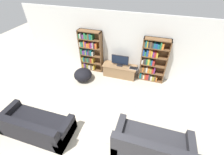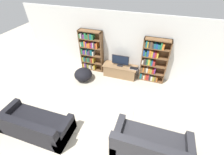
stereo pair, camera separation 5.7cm
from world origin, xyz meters
TOP-DOWN VIEW (x-y plane):
  - wall_back at (0.00, 4.23)m, footprint 8.80×0.06m
  - bookshelf_left at (-1.38, 4.05)m, footprint 0.99×0.30m
  - bookshelf_right at (1.27, 4.05)m, footprint 0.99×0.30m
  - tv_stand at (0.01, 3.91)m, footprint 1.44×0.53m
  - television at (0.01, 3.91)m, footprint 0.71×0.16m
  - laptop at (0.61, 3.86)m, footprint 0.35×0.21m
  - area_rug at (-0.02, 1.72)m, footprint 2.04×1.89m
  - couch_left_sectional at (-1.59, 0.51)m, footprint 2.09×0.90m
  - couch_right_sofa at (1.65, 0.89)m, footprint 1.94×0.95m
  - beanbag_ottoman at (-1.38, 3.18)m, footprint 0.74×0.74m

SIDE VIEW (x-z plane):
  - area_rug at x=-0.02m, z-range 0.00..0.02m
  - beanbag_ottoman at x=-1.38m, z-range 0.00..0.51m
  - tv_stand at x=0.01m, z-range 0.00..0.52m
  - couch_left_sectional at x=-1.59m, z-range -0.15..0.73m
  - couch_right_sofa at x=1.65m, z-range -0.17..0.79m
  - laptop at x=0.61m, z-range 0.52..0.55m
  - television at x=0.01m, z-range 0.54..1.02m
  - bookshelf_right at x=1.27m, z-range -0.02..1.81m
  - bookshelf_left at x=-1.38m, z-range 0.00..1.83m
  - wall_back at x=0.00m, z-range 0.00..2.60m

